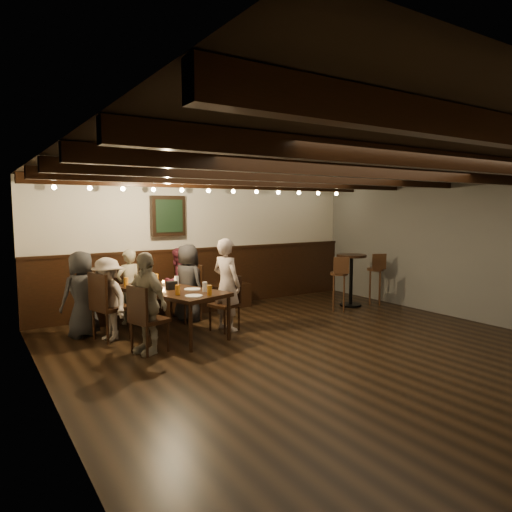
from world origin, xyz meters
TOP-DOWN VIEW (x-y plane):
  - room at (-0.29, 2.21)m, footprint 7.00×7.00m
  - dining_table at (-1.37, 1.98)m, footprint 1.33×2.01m
  - chair_left_near at (-2.19, 2.20)m, footprint 0.56×0.56m
  - chair_left_far at (-1.93, 1.34)m, footprint 0.51×0.51m
  - chair_right_near at (-0.81, 2.62)m, footprint 0.54×0.54m
  - chair_right_far at (-0.55, 1.75)m, footprint 0.48×0.48m
  - person_bench_left at (-2.49, 2.58)m, footprint 0.71×0.57m
  - person_bench_centre at (-1.67, 2.98)m, footprint 0.51×0.41m
  - person_bench_right at (-0.76, 3.10)m, footprint 0.68×0.60m
  - person_left_near at (-2.21, 2.19)m, footprint 0.65×0.87m
  - person_left_far at (-1.96, 1.33)m, footprint 0.53×0.84m
  - person_right_near at (-0.78, 2.63)m, footprint 0.58×0.72m
  - person_right_far at (-0.52, 1.76)m, footprint 0.48×0.60m
  - pint_a at (-1.84, 2.57)m, footprint 0.07×0.07m
  - pint_b at (-1.31, 2.67)m, footprint 0.07×0.07m
  - pint_c at (-1.68, 1.99)m, footprint 0.07×0.07m
  - pint_d at (-1.14, 2.26)m, footprint 0.07×0.07m
  - pint_e at (-1.45, 1.48)m, footprint 0.07×0.07m
  - pint_f at (-1.02, 1.51)m, footprint 0.07×0.07m
  - pint_g at (-1.09, 1.23)m, footprint 0.07×0.07m
  - plate_near at (-1.31, 1.27)m, footprint 0.24×0.24m
  - plate_far at (-1.11, 1.74)m, footprint 0.24×0.24m
  - condiment_caddy at (-1.35, 1.93)m, footprint 0.15×0.10m
  - candle at (-1.34, 2.30)m, footprint 0.05×0.05m
  - high_top_table at (2.35, 1.99)m, footprint 0.56×0.56m
  - bar_stool_left at (1.85, 1.79)m, footprint 0.36×0.37m
  - bar_stool_right at (2.85, 1.84)m, footprint 0.35×0.36m

SIDE VIEW (x-z plane):
  - chair_right_far at x=-0.55m, z-range -0.16..0.68m
  - chair_left_far at x=-1.93m, z-range -0.17..0.72m
  - chair_right_near at x=-0.81m, z-range -0.18..0.76m
  - chair_left_near at x=-2.19m, z-range -0.19..0.79m
  - bar_stool_left at x=1.85m, z-range -0.13..0.89m
  - bar_stool_right at x=2.85m, z-range -0.13..0.89m
  - person_bench_right at x=-0.76m, z-range 0.00..1.19m
  - person_left_near at x=-2.21m, z-range 0.00..1.19m
  - person_bench_centre at x=-1.67m, z-range 0.00..1.23m
  - person_bench_left at x=-2.49m, z-range 0.00..1.27m
  - dining_table at x=-1.37m, z-range 0.29..0.98m
  - person_right_near at x=-0.78m, z-range 0.00..1.29m
  - high_top_table at x=2.35m, z-range 0.16..1.16m
  - person_left_far at x=-1.96m, z-range 0.00..1.33m
  - plate_near at x=-1.31m, z-range 0.69..0.71m
  - plate_far at x=-1.11m, z-range 0.69..0.71m
  - person_right_far at x=-0.52m, z-range 0.00..1.43m
  - candle at x=-1.34m, z-range 0.69..0.74m
  - condiment_caddy at x=-1.35m, z-range 0.69..0.81m
  - pint_a at x=-1.84m, z-range 0.69..0.83m
  - pint_b at x=-1.31m, z-range 0.69..0.83m
  - pint_c at x=-1.68m, z-range 0.69..0.83m
  - pint_d at x=-1.14m, z-range 0.69..0.83m
  - pint_e at x=-1.45m, z-range 0.69..0.83m
  - pint_f at x=-1.02m, z-range 0.69..0.83m
  - pint_g at x=-1.09m, z-range 0.69..0.83m
  - room at x=-0.29m, z-range -2.43..4.57m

